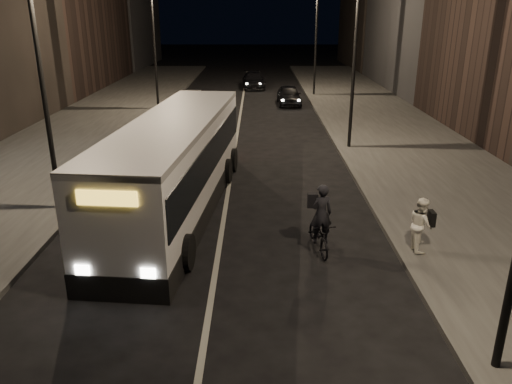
{
  "coord_description": "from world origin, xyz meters",
  "views": [
    {
      "loc": [
        1.09,
        -11.72,
        6.48
      ],
      "look_at": [
        1.07,
        1.84,
        1.5
      ],
      "focal_mm": 35.0,
      "sensor_mm": 36.0,
      "label": 1
    }
  ],
  "objects_px": {
    "streetlight_left_near": "(46,48)",
    "cyclist_on_bicycle": "(320,229)",
    "streetlight_right_mid": "(350,35)",
    "car_near": "(289,95)",
    "streetlight_left_far": "(157,28)",
    "car_far": "(254,80)",
    "city_bus": "(176,161)",
    "pedestrian_woman": "(421,224)",
    "streetlight_right_far": "(313,25)",
    "car_mid": "(192,99)"
  },
  "relations": [
    {
      "from": "streetlight_left_far",
      "to": "car_far",
      "type": "relative_size",
      "value": 1.78
    },
    {
      "from": "car_far",
      "to": "streetlight_right_far",
      "type": "bearing_deg",
      "value": -47.76
    },
    {
      "from": "streetlight_left_near",
      "to": "car_near",
      "type": "distance_m",
      "value": 22.6
    },
    {
      "from": "streetlight_right_mid",
      "to": "car_near",
      "type": "height_order",
      "value": "streetlight_right_mid"
    },
    {
      "from": "streetlight_right_far",
      "to": "pedestrian_woman",
      "type": "xyz_separation_m",
      "value": [
        0.27,
        -27.17,
        -4.43
      ]
    },
    {
      "from": "car_near",
      "to": "car_mid",
      "type": "xyz_separation_m",
      "value": [
        -6.82,
        -1.47,
        -0.03
      ]
    },
    {
      "from": "streetlight_right_mid",
      "to": "streetlight_right_far",
      "type": "height_order",
      "value": "same"
    },
    {
      "from": "streetlight_left_near",
      "to": "car_mid",
      "type": "height_order",
      "value": "streetlight_left_near"
    },
    {
      "from": "streetlight_right_mid",
      "to": "streetlight_left_near",
      "type": "height_order",
      "value": "same"
    },
    {
      "from": "streetlight_left_far",
      "to": "cyclist_on_bicycle",
      "type": "relative_size",
      "value": 3.93
    },
    {
      "from": "car_near",
      "to": "car_mid",
      "type": "distance_m",
      "value": 6.98
    },
    {
      "from": "streetlight_left_far",
      "to": "city_bus",
      "type": "relative_size",
      "value": 0.68
    },
    {
      "from": "streetlight_right_mid",
      "to": "cyclist_on_bicycle",
      "type": "bearing_deg",
      "value": -102.76
    },
    {
      "from": "city_bus",
      "to": "car_mid",
      "type": "xyz_separation_m",
      "value": [
        -1.83,
        18.64,
        -1.07
      ]
    },
    {
      "from": "pedestrian_woman",
      "to": "car_far",
      "type": "bearing_deg",
      "value": 6.54
    },
    {
      "from": "streetlight_left_far",
      "to": "city_bus",
      "type": "xyz_separation_m",
      "value": [
        3.73,
        -17.8,
        -3.64
      ]
    },
    {
      "from": "streetlight_left_near",
      "to": "cyclist_on_bicycle",
      "type": "distance_m",
      "value": 9.88
    },
    {
      "from": "streetlight_left_far",
      "to": "cyclist_on_bicycle",
      "type": "distance_m",
      "value": 22.98
    },
    {
      "from": "streetlight_left_near",
      "to": "car_mid",
      "type": "relative_size",
      "value": 2.06
    },
    {
      "from": "streetlight_right_far",
      "to": "car_far",
      "type": "distance_m",
      "value": 7.86
    },
    {
      "from": "car_far",
      "to": "streetlight_left_near",
      "type": "bearing_deg",
      "value": -106.0
    },
    {
      "from": "city_bus",
      "to": "pedestrian_woman",
      "type": "relative_size",
      "value": 7.74
    },
    {
      "from": "streetlight_left_far",
      "to": "car_mid",
      "type": "xyz_separation_m",
      "value": [
        1.9,
        0.85,
        -4.71
      ]
    },
    {
      "from": "streetlight_left_near",
      "to": "car_far",
      "type": "xyz_separation_m",
      "value": [
        6.13,
        28.37,
        -4.7
      ]
    },
    {
      "from": "pedestrian_woman",
      "to": "car_near",
      "type": "bearing_deg",
      "value": 3.26
    },
    {
      "from": "streetlight_left_far",
      "to": "cyclist_on_bicycle",
      "type": "xyz_separation_m",
      "value": [
        8.18,
        -20.96,
        -4.67
      ]
    },
    {
      "from": "car_mid",
      "to": "car_far",
      "type": "xyz_separation_m",
      "value": [
        4.23,
        9.52,
        0.01
      ]
    },
    {
      "from": "streetlight_left_near",
      "to": "streetlight_left_far",
      "type": "height_order",
      "value": "same"
    },
    {
      "from": "car_near",
      "to": "city_bus",
      "type": "bearing_deg",
      "value": -105.45
    },
    {
      "from": "pedestrian_woman",
      "to": "car_near",
      "type": "xyz_separation_m",
      "value": [
        -2.21,
        23.48,
        -0.25
      ]
    },
    {
      "from": "streetlight_right_far",
      "to": "car_mid",
      "type": "distance_m",
      "value": 11.2
    },
    {
      "from": "streetlight_left_far",
      "to": "car_near",
      "type": "height_order",
      "value": "streetlight_left_far"
    },
    {
      "from": "streetlight_right_far",
      "to": "car_far",
      "type": "height_order",
      "value": "streetlight_right_far"
    },
    {
      "from": "car_mid",
      "to": "cyclist_on_bicycle",
      "type": "bearing_deg",
      "value": 108.8
    },
    {
      "from": "cyclist_on_bicycle",
      "to": "car_near",
      "type": "distance_m",
      "value": 23.28
    },
    {
      "from": "cyclist_on_bicycle",
      "to": "pedestrian_woman",
      "type": "relative_size",
      "value": 1.35
    },
    {
      "from": "streetlight_left_near",
      "to": "car_far",
      "type": "distance_m",
      "value": 29.4
    },
    {
      "from": "streetlight_left_near",
      "to": "car_far",
      "type": "relative_size",
      "value": 1.78
    },
    {
      "from": "pedestrian_woman",
      "to": "car_mid",
      "type": "height_order",
      "value": "pedestrian_woman"
    },
    {
      "from": "streetlight_right_mid",
      "to": "car_near",
      "type": "distance_m",
      "value": 13.32
    },
    {
      "from": "cyclist_on_bicycle",
      "to": "streetlight_right_mid",
      "type": "bearing_deg",
      "value": 67.92
    },
    {
      "from": "streetlight_left_near",
      "to": "pedestrian_woman",
      "type": "bearing_deg",
      "value": -16.17
    },
    {
      "from": "streetlight_right_far",
      "to": "city_bus",
      "type": "bearing_deg",
      "value": -106.24
    },
    {
      "from": "cyclist_on_bicycle",
      "to": "streetlight_left_far",
      "type": "bearing_deg",
      "value": 102.0
    },
    {
      "from": "streetlight_left_far",
      "to": "car_far",
      "type": "distance_m",
      "value": 12.93
    },
    {
      "from": "streetlight_right_far",
      "to": "streetlight_left_far",
      "type": "height_order",
      "value": "same"
    },
    {
      "from": "city_bus",
      "to": "cyclist_on_bicycle",
      "type": "height_order",
      "value": "city_bus"
    },
    {
      "from": "streetlight_left_near",
      "to": "city_bus",
      "type": "relative_size",
      "value": 0.68
    },
    {
      "from": "streetlight_right_mid",
      "to": "car_mid",
      "type": "bearing_deg",
      "value": 128.92
    },
    {
      "from": "city_bus",
      "to": "car_near",
      "type": "xyz_separation_m",
      "value": [
        4.99,
        20.11,
        -1.04
      ]
    }
  ]
}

